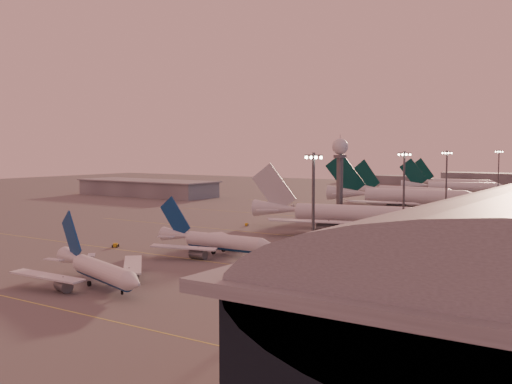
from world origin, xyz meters
The scene contains 24 objects.
ground centered at (0.00, 0.00, 0.00)m, with size 700.00×700.00×0.00m, color #535151.
taxiway_markings centered at (30.00, 56.00, 0.01)m, with size 180.00×185.25×0.02m.
hangar centered at (-120.00, 140.00, 4.32)m, with size 82.00×27.00×8.50m.
radar_tower centered at (5.00, 120.00, 20.95)m, with size 6.40×6.40×31.10m.
mast_a centered at (58.00, 0.00, 13.74)m, with size 3.60×0.56×25.00m.
mast_b centered at (55.00, 55.00, 13.74)m, with size 3.60×0.56×25.00m.
mast_c centered at (50.00, 110.00, 13.74)m, with size 3.60×0.56×25.00m.
mast_d centered at (48.00, 200.00, 13.74)m, with size 3.60×0.56×25.00m.
distant_horizon centered at (2.62, 325.14, 3.89)m, with size 165.00×37.50×9.00m.
narrowbody_near centered at (24.04, -20.98, 2.66)m, with size 32.63×25.63×13.15m.
narrowbody_mid centered at (21.89, 17.79, 2.76)m, with size 34.84×27.83×13.62m.
widebody_white centered at (26.86, 75.77, 3.63)m, with size 58.83×46.68×20.92m.
greentail_a centered at (23.46, 142.27, 4.20)m, with size 64.88×51.91×23.80m.
greentail_b centered at (11.22, 178.05, 3.58)m, with size 55.80×44.84×20.30m.
greentail_c centered at (19.97, 227.94, 3.59)m, with size 54.12×43.02×20.35m.
greentail_d centered at (10.39, 265.41, 3.49)m, with size 54.44×43.83×19.77m.
gsv_catering_a centered at (53.48, -14.13, 2.27)m, with size 6.05×4.51×4.54m.
gsv_tug_mid centered at (-6.61, 11.84, 0.51)m, with size 3.51×4.06×1.00m.
gsv_truck_b centered at (53.23, 49.51, 1.05)m, with size 5.27×2.42×2.05m.
gsv_truck_c centered at (-2.25, 66.05, 0.98)m, with size 5.04×2.84×1.92m.
gsv_catering_b centered at (64.79, 66.46, 1.84)m, with size 4.90×3.45×3.68m.
gsv_tug_far centered at (7.68, 102.62, 0.52)m, with size 3.62×4.13×1.01m.
gsv_truck_d centered at (-22.57, 130.56, 1.05)m, with size 2.57×5.33×2.06m.
gsv_tug_hangar centered at (48.92, 145.55, 0.55)m, with size 3.95×2.62×1.07m.
Camera 1 is at (109.74, -95.74, 25.79)m, focal length 42.00 mm.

